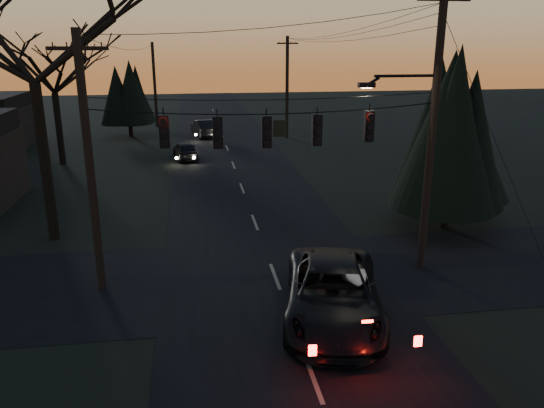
{
  "coord_description": "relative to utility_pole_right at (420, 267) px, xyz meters",
  "views": [
    {
      "loc": [
        -2.76,
        -7.18,
        8.12
      ],
      "look_at": [
        -0.38,
        8.28,
        3.29
      ],
      "focal_mm": 35.0,
      "sensor_mm": 36.0,
      "label": 1
    }
  ],
  "objects": [
    {
      "name": "main_road",
      "position": [
        -5.5,
        10.0,
        0.01
      ],
      "size": [
        8.0,
        120.0,
        0.02
      ],
      "primitive_type": "cube",
      "color": "black",
      "rests_on": "ground"
    },
    {
      "name": "cross_road",
      "position": [
        -5.5,
        0.0,
        0.01
      ],
      "size": [
        60.0,
        7.0,
        0.02
      ],
      "primitive_type": "cube",
      "color": "black",
      "rests_on": "ground"
    },
    {
      "name": "utility_pole_right",
      "position": [
        0.0,
        0.0,
        0.0
      ],
      "size": [
        5.0,
        0.3,
        10.0
      ],
      "primitive_type": null,
      "color": "black",
      "rests_on": "ground"
    },
    {
      "name": "utility_pole_left",
      "position": [
        -11.5,
        0.0,
        0.0
      ],
      "size": [
        1.8,
        0.3,
        8.5
      ],
      "primitive_type": null,
      "color": "black",
      "rests_on": "ground"
    },
    {
      "name": "utility_pole_far_r",
      "position": [
        0.0,
        28.0,
        0.0
      ],
      "size": [
        1.8,
        0.3,
        8.5
      ],
      "primitive_type": null,
      "color": "black",
      "rests_on": "ground"
    },
    {
      "name": "utility_pole_far_l",
      "position": [
        -11.5,
        36.0,
        0.0
      ],
      "size": [
        0.3,
        0.3,
        8.0
      ],
      "primitive_type": null,
      "color": "black",
      "rests_on": "ground"
    },
    {
      "name": "span_signal_assembly",
      "position": [
        -5.74,
        0.0,
        5.3
      ],
      "size": [
        11.5,
        0.44,
        1.51
      ],
      "color": "black",
      "rests_on": "ground"
    },
    {
      "name": "bare_tree_left",
      "position": [
        -14.24,
        5.25,
        9.13
      ],
      "size": [
        9.62,
        9.62,
        13.06
      ],
      "color": "black",
      "rests_on": "ground"
    },
    {
      "name": "evergreen_right",
      "position": [
        2.91,
        4.01,
        4.18
      ],
      "size": [
        4.72,
        4.72,
        7.16
      ],
      "color": "black",
      "rests_on": "ground"
    },
    {
      "name": "bare_tree_dist",
      "position": [
        -17.05,
        20.2,
        6.72
      ],
      "size": [
        7.8,
        7.8,
        9.62
      ],
      "color": "black",
      "rests_on": "ground"
    },
    {
      "name": "evergreen_dist",
      "position": [
        -13.5,
        30.76,
        3.5
      ],
      "size": [
        3.46,
        3.46,
        5.82
      ],
      "color": "black",
      "rests_on": "ground"
    },
    {
      "name": "suv_near",
      "position": [
        -4.25,
        -3.22,
        0.84
      ],
      "size": [
        4.07,
        6.54,
        1.69
      ],
      "primitive_type": "imported",
      "rotation": [
        0.0,
        0.0,
        -0.22
      ],
      "color": "black",
      "rests_on": "ground"
    },
    {
      "name": "sedan_oncoming_a",
      "position": [
        -8.7,
        20.43,
        0.64
      ],
      "size": [
        2.0,
        3.93,
        1.28
      ],
      "primitive_type": "imported",
      "rotation": [
        0.0,
        0.0,
        3.27
      ],
      "color": "black",
      "rests_on": "ground"
    },
    {
      "name": "sedan_oncoming_b",
      "position": [
        -7.1,
        29.62,
        0.75
      ],
      "size": [
        2.43,
        4.75,
        1.49
      ],
      "primitive_type": "imported",
      "rotation": [
        0.0,
        0.0,
        3.34
      ],
      "color": "black",
      "rests_on": "ground"
    }
  ]
}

